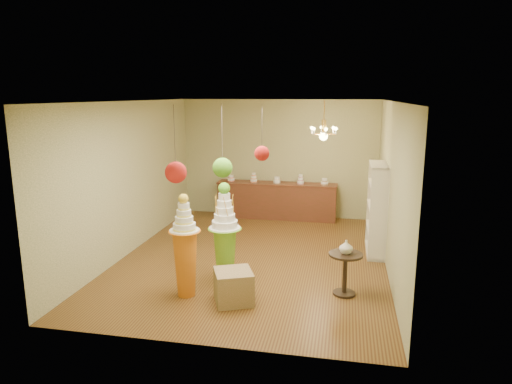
% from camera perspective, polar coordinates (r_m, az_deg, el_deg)
% --- Properties ---
extents(floor, '(6.50, 6.50, 0.00)m').
position_cam_1_polar(floor, '(9.01, -0.28, -8.18)').
color(floor, brown).
rests_on(floor, ground).
extents(ceiling, '(6.50, 6.50, 0.00)m').
position_cam_1_polar(ceiling, '(8.45, -0.31, 11.28)').
color(ceiling, white).
rests_on(ceiling, ground).
extents(wall_back, '(5.00, 0.04, 3.00)m').
position_cam_1_polar(wall_back, '(11.76, 2.86, 4.17)').
color(wall_back, tan).
rests_on(wall_back, ground).
extents(wall_front, '(5.00, 0.04, 3.00)m').
position_cam_1_polar(wall_front, '(5.54, -7.01, -5.03)').
color(wall_front, tan).
rests_on(wall_front, ground).
extents(wall_left, '(0.04, 6.50, 3.00)m').
position_cam_1_polar(wall_left, '(9.41, -15.39, 1.75)').
color(wall_left, tan).
rests_on(wall_left, ground).
extents(wall_right, '(0.04, 6.50, 3.00)m').
position_cam_1_polar(wall_right, '(8.48, 16.51, 0.56)').
color(wall_right, tan).
rests_on(wall_right, ground).
extents(pedestal_green, '(0.69, 0.69, 1.72)m').
position_cam_1_polar(pedestal_green, '(7.71, -3.90, -6.20)').
color(pedestal_green, '#75BD29').
rests_on(pedestal_green, floor).
extents(pedestal_orange, '(0.50, 0.50, 1.65)m').
position_cam_1_polar(pedestal_orange, '(7.26, -8.83, -7.79)').
color(pedestal_orange, orange).
rests_on(pedestal_orange, floor).
extents(burlap_riser, '(0.72, 0.72, 0.50)m').
position_cam_1_polar(burlap_riser, '(7.12, -2.83, -11.72)').
color(burlap_riser, '#8F764E').
rests_on(burlap_riser, floor).
extents(sideboard, '(3.04, 0.54, 1.16)m').
position_cam_1_polar(sideboard, '(11.68, 2.61, -0.99)').
color(sideboard, '#5B2E1C').
rests_on(sideboard, floor).
extents(shelving_unit, '(0.33, 1.20, 1.80)m').
position_cam_1_polar(shelving_unit, '(9.37, 14.88, -2.02)').
color(shelving_unit, beige).
rests_on(shelving_unit, floor).
extents(round_table, '(0.65, 0.65, 0.69)m').
position_cam_1_polar(round_table, '(7.42, 11.08, -9.32)').
color(round_table, black).
rests_on(round_table, floor).
extents(vase, '(0.26, 0.26, 0.22)m').
position_cam_1_polar(vase, '(7.30, 11.19, -6.74)').
color(vase, beige).
rests_on(vase, round_table).
extents(pom_red_left, '(0.29, 0.29, 1.03)m').
position_cam_1_polar(pom_red_left, '(6.14, -9.99, 2.43)').
color(pom_red_left, '#3D332C').
rests_on(pom_red_left, ceiling).
extents(pom_green_mid, '(0.29, 0.29, 1.08)m').
position_cam_1_polar(pom_green_mid, '(6.72, -4.21, 3.06)').
color(pom_green_mid, '#3D332C').
rests_on(pom_green_mid, ceiling).
extents(pom_red_right, '(0.21, 0.21, 0.77)m').
position_cam_1_polar(pom_red_right, '(6.28, 0.74, 4.86)').
color(pom_red_right, '#3D332C').
rests_on(pom_red_right, ceiling).
extents(chandelier, '(0.77, 0.77, 0.85)m').
position_cam_1_polar(chandelier, '(9.84, 8.44, 7.20)').
color(chandelier, '#F2B755').
rests_on(chandelier, ceiling).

